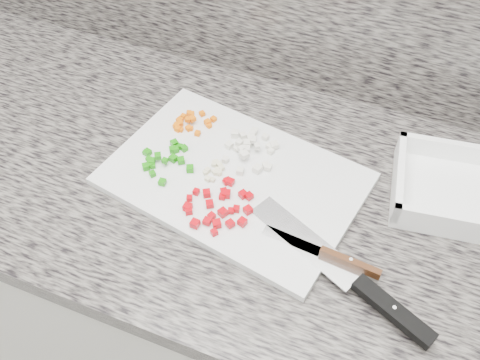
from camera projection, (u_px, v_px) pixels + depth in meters
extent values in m
cube|color=beige|center=(242.00, 302.00, 1.33)|extent=(3.92, 0.62, 0.86)
cube|color=#625D56|center=(242.00, 188.00, 0.99)|extent=(3.96, 0.64, 0.04)
cube|color=silver|center=(234.00, 179.00, 0.96)|extent=(0.49, 0.37, 0.01)
cube|color=#E56304|center=(180.00, 124.00, 1.04)|extent=(0.01, 0.01, 0.01)
cube|color=#E56304|center=(191.00, 129.00, 1.03)|extent=(0.01, 0.01, 0.01)
cube|color=#E56304|center=(178.00, 129.00, 1.03)|extent=(0.01, 0.01, 0.01)
cube|color=#E56304|center=(180.00, 120.00, 1.04)|extent=(0.01, 0.01, 0.01)
cube|color=#E56304|center=(189.00, 113.00, 1.06)|extent=(0.01, 0.01, 0.01)
cube|color=#E56304|center=(213.00, 119.00, 1.05)|extent=(0.01, 0.01, 0.01)
cube|color=#E56304|center=(197.00, 133.00, 1.02)|extent=(0.01, 0.01, 0.01)
cube|color=#E56304|center=(208.00, 122.00, 1.04)|extent=(0.02, 0.02, 0.01)
cube|color=#E56304|center=(183.00, 116.00, 1.05)|extent=(0.01, 0.01, 0.01)
cube|color=#E56304|center=(192.00, 119.00, 1.03)|extent=(0.02, 0.02, 0.01)
cube|color=#E56304|center=(202.00, 114.00, 1.06)|extent=(0.01, 0.01, 0.01)
cube|color=#E56304|center=(209.00, 126.00, 1.04)|extent=(0.01, 0.01, 0.01)
cube|color=#E56304|center=(188.00, 120.00, 1.03)|extent=(0.01, 0.01, 0.01)
cube|color=#E56304|center=(181.00, 130.00, 1.03)|extent=(0.01, 0.01, 0.01)
cube|color=#E56304|center=(191.00, 114.00, 1.06)|extent=(0.01, 0.01, 0.01)
cube|color=#E56304|center=(189.00, 128.00, 1.03)|extent=(0.01, 0.01, 0.01)
cube|color=#E56304|center=(177.00, 126.00, 1.03)|extent=(0.01, 0.01, 0.01)
cube|color=silver|center=(257.00, 169.00, 0.96)|extent=(0.02, 0.02, 0.01)
cube|color=silver|center=(246.00, 149.00, 0.99)|extent=(0.02, 0.02, 0.01)
cube|color=silver|center=(244.00, 154.00, 0.97)|extent=(0.02, 0.02, 0.01)
cube|color=silver|center=(237.00, 148.00, 1.00)|extent=(0.01, 0.01, 0.01)
cube|color=silver|center=(253.00, 133.00, 1.02)|extent=(0.01, 0.01, 0.01)
cube|color=silver|center=(266.00, 165.00, 0.97)|extent=(0.01, 0.01, 0.01)
cube|color=silver|center=(254.00, 131.00, 1.02)|extent=(0.01, 0.01, 0.01)
cube|color=silver|center=(257.00, 146.00, 0.99)|extent=(0.01, 0.01, 0.01)
cube|color=silver|center=(239.00, 142.00, 0.99)|extent=(0.01, 0.01, 0.01)
cube|color=silver|center=(253.00, 141.00, 1.00)|extent=(0.01, 0.01, 0.01)
cube|color=silver|center=(235.00, 134.00, 1.02)|extent=(0.02, 0.02, 0.01)
cube|color=silver|center=(240.00, 171.00, 0.96)|extent=(0.01, 0.01, 0.01)
cube|color=silver|center=(274.00, 145.00, 1.00)|extent=(0.02, 0.02, 0.01)
cube|color=silver|center=(243.00, 154.00, 0.97)|extent=(0.01, 0.01, 0.01)
cube|color=silver|center=(241.00, 149.00, 0.98)|extent=(0.01, 0.01, 0.01)
cube|color=silver|center=(268.00, 167.00, 0.96)|extent=(0.01, 0.01, 0.01)
cube|color=silver|center=(243.00, 136.00, 1.02)|extent=(0.02, 0.02, 0.01)
cube|color=silver|center=(250.00, 138.00, 1.01)|extent=(0.02, 0.02, 0.01)
cube|color=silver|center=(252.00, 136.00, 1.02)|extent=(0.01, 0.01, 0.01)
cube|color=silver|center=(247.00, 143.00, 1.00)|extent=(0.02, 0.02, 0.01)
cube|color=silver|center=(265.00, 137.00, 1.01)|extent=(0.01, 0.01, 0.01)
cube|color=silver|center=(225.00, 160.00, 0.98)|extent=(0.01, 0.01, 0.01)
cube|color=silver|center=(270.00, 146.00, 1.00)|extent=(0.02, 0.02, 0.01)
cube|color=silver|center=(253.00, 139.00, 1.01)|extent=(0.01, 0.01, 0.01)
cube|color=silver|center=(271.00, 151.00, 0.99)|extent=(0.01, 0.01, 0.01)
cube|color=silver|center=(226.00, 160.00, 0.98)|extent=(0.01, 0.01, 0.01)
cube|color=silver|center=(229.00, 145.00, 1.00)|extent=(0.02, 0.02, 0.01)
cube|color=#197F0B|center=(150.00, 164.00, 0.97)|extent=(0.02, 0.02, 0.01)
cube|color=#197F0B|center=(176.00, 150.00, 0.99)|extent=(0.02, 0.02, 0.01)
cube|color=#197F0B|center=(172.00, 150.00, 0.99)|extent=(0.02, 0.02, 0.01)
cube|color=#197F0B|center=(184.00, 148.00, 0.99)|extent=(0.01, 0.01, 0.01)
cube|color=#197F0B|center=(146.00, 152.00, 0.99)|extent=(0.01, 0.01, 0.01)
cube|color=#197F0B|center=(165.00, 161.00, 0.96)|extent=(0.01, 0.01, 0.01)
cube|color=#197F0B|center=(190.00, 169.00, 0.96)|extent=(0.02, 0.02, 0.01)
cube|color=#197F0B|center=(173.00, 158.00, 0.98)|extent=(0.02, 0.02, 0.01)
cube|color=#197F0B|center=(162.00, 182.00, 0.94)|extent=(0.01, 0.01, 0.01)
cube|color=#197F0B|center=(149.00, 159.00, 0.98)|extent=(0.01, 0.01, 0.01)
cube|color=#197F0B|center=(153.00, 166.00, 0.97)|extent=(0.01, 0.01, 0.01)
cube|color=#197F0B|center=(146.00, 167.00, 0.96)|extent=(0.02, 0.02, 0.01)
cube|color=#197F0B|center=(181.00, 160.00, 0.97)|extent=(0.02, 0.02, 0.01)
cube|color=#197F0B|center=(158.00, 156.00, 0.97)|extent=(0.02, 0.02, 0.01)
cube|color=#197F0B|center=(147.00, 152.00, 0.99)|extent=(0.02, 0.02, 0.01)
cube|color=#197F0B|center=(151.00, 162.00, 0.97)|extent=(0.02, 0.02, 0.01)
cube|color=#197F0B|center=(180.00, 147.00, 1.00)|extent=(0.01, 0.01, 0.01)
cube|color=#197F0B|center=(174.00, 143.00, 1.00)|extent=(0.02, 0.02, 0.01)
cube|color=#197F0B|center=(152.00, 174.00, 0.95)|extent=(0.01, 0.01, 0.01)
cube|color=#B5020B|center=(243.00, 194.00, 0.92)|extent=(0.02, 0.02, 0.01)
cube|color=#B5020B|center=(196.00, 192.00, 0.93)|extent=(0.01, 0.01, 0.01)
cube|color=#B5020B|center=(231.00, 211.00, 0.90)|extent=(0.01, 0.01, 0.01)
cube|color=#B5020B|center=(224.00, 191.00, 0.93)|extent=(0.02, 0.02, 0.01)
cube|color=#B5020B|center=(189.00, 198.00, 0.92)|extent=(0.01, 0.01, 0.01)
cube|color=#B5020B|center=(242.00, 222.00, 0.88)|extent=(0.02, 0.02, 0.01)
cube|color=#B5020B|center=(230.00, 182.00, 0.94)|extent=(0.01, 0.01, 0.01)
cube|color=#B5020B|center=(226.00, 182.00, 0.94)|extent=(0.01, 0.01, 0.01)
cube|color=#B5020B|center=(226.00, 194.00, 0.92)|extent=(0.02, 0.02, 0.01)
cube|color=#B5020B|center=(214.00, 232.00, 0.87)|extent=(0.01, 0.01, 0.01)
cube|color=#B5020B|center=(195.00, 224.00, 0.88)|extent=(0.01, 0.01, 0.01)
cube|color=#B5020B|center=(248.00, 210.00, 0.90)|extent=(0.02, 0.02, 0.01)
cube|color=#B5020B|center=(207.00, 193.00, 0.92)|extent=(0.02, 0.02, 0.01)
cube|color=#B5020B|center=(236.00, 209.00, 0.90)|extent=(0.01, 0.01, 0.01)
cube|color=#B5020B|center=(210.00, 204.00, 0.91)|extent=(0.02, 0.02, 0.01)
cube|color=#B5020B|center=(188.00, 207.00, 0.90)|extent=(0.01, 0.01, 0.01)
cube|color=#B5020B|center=(223.00, 212.00, 0.90)|extent=(0.02, 0.02, 0.01)
cube|color=#B5020B|center=(230.00, 224.00, 0.88)|extent=(0.02, 0.02, 0.01)
cube|color=#B5020B|center=(189.00, 211.00, 0.90)|extent=(0.02, 0.02, 0.01)
cube|color=#B5020B|center=(249.00, 196.00, 0.92)|extent=(0.02, 0.02, 0.01)
cube|color=#B5020B|center=(217.00, 224.00, 0.88)|extent=(0.02, 0.02, 0.01)
cube|color=#B5020B|center=(212.00, 216.00, 0.89)|extent=(0.01, 0.01, 0.01)
cube|color=#B5020B|center=(222.00, 197.00, 0.92)|extent=(0.01, 0.01, 0.01)
cube|color=#B5020B|center=(227.00, 181.00, 0.94)|extent=(0.02, 0.02, 0.01)
cube|color=#B5020B|center=(207.00, 221.00, 0.89)|extent=(0.01, 0.01, 0.01)
cube|color=beige|center=(219.00, 172.00, 0.96)|extent=(0.01, 0.01, 0.01)
cube|color=beige|center=(216.00, 162.00, 0.97)|extent=(0.01, 0.01, 0.01)
cube|color=beige|center=(213.00, 180.00, 0.95)|extent=(0.01, 0.01, 0.01)
cube|color=beige|center=(205.00, 173.00, 0.96)|extent=(0.01, 0.01, 0.01)
cube|color=beige|center=(208.00, 170.00, 0.96)|extent=(0.01, 0.01, 0.01)
cube|color=beige|center=(218.00, 173.00, 0.96)|extent=(0.01, 0.01, 0.01)
cube|color=beige|center=(208.00, 179.00, 0.95)|extent=(0.01, 0.01, 0.01)
cube|color=beige|center=(220.00, 168.00, 0.97)|extent=(0.01, 0.01, 0.00)
cube|color=beige|center=(215.00, 172.00, 0.96)|extent=(0.01, 0.01, 0.01)
cube|color=beige|center=(214.00, 164.00, 0.97)|extent=(0.01, 0.01, 0.01)
cube|color=beige|center=(217.00, 169.00, 0.96)|extent=(0.01, 0.01, 0.01)
cube|color=beige|center=(214.00, 164.00, 0.97)|extent=(0.01, 0.01, 0.01)
cube|color=beige|center=(219.00, 165.00, 0.97)|extent=(0.01, 0.01, 0.01)
cube|color=beige|center=(217.00, 171.00, 0.96)|extent=(0.01, 0.01, 0.01)
cube|color=beige|center=(221.00, 168.00, 0.96)|extent=(0.01, 0.01, 0.01)
cube|color=white|center=(305.00, 241.00, 0.87)|extent=(0.21, 0.13, 0.00)
cube|color=black|center=(393.00, 311.00, 0.78)|extent=(0.13, 0.08, 0.02)
cylinder|color=white|center=(394.00, 308.00, 0.77)|extent=(0.01, 0.01, 0.00)
cube|color=white|center=(291.00, 241.00, 0.87)|extent=(0.10, 0.03, 0.00)
cube|color=#4B2612|center=(350.00, 263.00, 0.83)|extent=(0.10, 0.02, 0.02)
cylinder|color=white|center=(351.00, 260.00, 0.83)|extent=(0.01, 0.01, 0.00)
cube|color=white|center=(465.00, 198.00, 0.94)|extent=(0.28, 0.22, 0.01)
cube|color=white|center=(469.00, 153.00, 0.97)|extent=(0.25, 0.05, 0.04)
cube|color=white|center=(472.00, 228.00, 0.86)|extent=(0.25, 0.05, 0.04)
cube|color=white|center=(399.00, 175.00, 0.94)|extent=(0.04, 0.18, 0.04)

